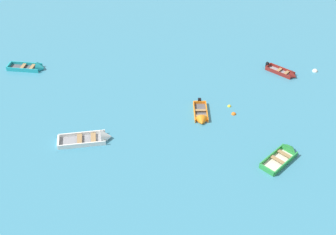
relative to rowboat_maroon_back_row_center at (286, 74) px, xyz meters
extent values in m
cube|color=gray|center=(-0.40, 0.49, -0.11)|extent=(2.15, 2.37, 0.09)
cube|color=maroon|center=(-0.06, 0.77, 0.01)|extent=(1.63, 1.97, 0.34)
cube|color=maroon|center=(-0.74, 0.21, 0.01)|extent=(1.63, 1.97, 0.34)
cube|color=maroon|center=(-1.19, 1.46, 0.01)|extent=(0.72, 0.61, 0.34)
cone|color=maroon|center=(0.42, -0.52, 0.03)|extent=(1.01, 0.97, 0.84)
cube|color=#937047|center=(-0.48, 0.59, 0.08)|extent=(0.77, 0.70, 0.03)
cube|color=#937047|center=(-0.02, 0.03, 0.08)|extent=(0.77, 0.70, 0.03)
cube|color=black|center=(-1.26, 1.54, 0.13)|extent=(0.32, 0.32, 0.48)
cube|color=beige|center=(-4.76, -10.41, -0.11)|extent=(2.86, 2.47, 0.10)
cube|color=#288C3D|center=(-5.10, -9.93, 0.04)|extent=(2.37, 1.71, 0.38)
cube|color=#288C3D|center=(-4.42, -10.89, 0.04)|extent=(2.37, 1.71, 0.38)
cube|color=#288C3D|center=(-5.92, -11.23, 0.04)|extent=(0.76, 1.00, 0.38)
cone|color=#288C3D|center=(-3.55, -9.55, 0.05)|extent=(1.18, 1.29, 1.12)
cube|color=#937047|center=(-4.88, -10.50, 0.11)|extent=(0.85, 1.03, 0.03)
cube|color=#937047|center=(-4.20, -10.02, 0.11)|extent=(0.85, 1.03, 0.03)
cube|color=#4C4C51|center=(-8.83, -4.19, -0.12)|extent=(1.27, 2.45, 0.08)
cube|color=orange|center=(-8.35, -4.27, 0.00)|extent=(0.44, 2.42, 0.31)
cube|color=orange|center=(-9.32, -4.11, 0.00)|extent=(0.44, 2.42, 0.31)
cube|color=orange|center=(-8.64, -2.99, 0.00)|extent=(0.97, 0.25, 0.31)
cone|color=orange|center=(-9.03, -5.45, 0.01)|extent=(1.02, 0.70, 0.94)
cube|color=#937047|center=(-8.81, -4.07, 0.06)|extent=(0.91, 0.39, 0.03)
cube|color=#937047|center=(-8.93, -4.77, 0.06)|extent=(0.91, 0.39, 0.03)
cube|color=black|center=(-8.63, -2.89, 0.11)|extent=(0.28, 0.27, 0.43)
cube|color=#4C4C51|center=(-23.17, 5.00, -0.11)|extent=(3.02, 1.79, 0.09)
cube|color=teal|center=(-23.01, 5.52, 0.03)|extent=(2.87, 0.92, 0.38)
cube|color=teal|center=(-23.33, 4.48, 0.03)|extent=(2.87, 0.92, 0.38)
cube|color=teal|center=(-24.59, 5.42, 0.03)|extent=(0.41, 1.05, 0.38)
cone|color=teal|center=(-21.69, 4.55, 0.05)|extent=(0.95, 1.19, 1.04)
cube|color=#937047|center=(-23.32, 5.04, 0.11)|extent=(0.57, 1.02, 0.03)
cube|color=#937047|center=(-22.49, 4.79, 0.11)|extent=(0.57, 1.02, 0.03)
cube|color=gray|center=(-18.09, -6.04, -0.11)|extent=(3.26, 1.22, 0.09)
cube|color=white|center=(-18.08, -5.42, 0.03)|extent=(3.38, 0.13, 0.38)
cube|color=white|center=(-18.10, -6.67, 0.03)|extent=(3.38, 0.13, 0.38)
cube|color=white|center=(-19.78, -6.02, 0.03)|extent=(0.15, 1.23, 0.38)
cone|color=white|center=(-16.33, -6.07, 0.05)|extent=(0.79, 1.21, 1.20)
cube|color=#937047|center=(-18.27, -6.04, 0.11)|extent=(0.37, 1.12, 0.03)
cube|color=#937047|center=(-17.28, -6.06, 0.11)|extent=(0.37, 1.12, 0.03)
sphere|color=orange|center=(-6.28, -4.74, -0.16)|extent=(0.36, 0.36, 0.36)
sphere|color=yellow|center=(-6.33, -3.69, -0.16)|extent=(0.29, 0.29, 0.29)
sphere|color=silver|center=(2.81, 0.17, -0.16)|extent=(0.47, 0.47, 0.47)
camera|label=1|loc=(-15.81, -30.06, 20.39)|focal=45.52mm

